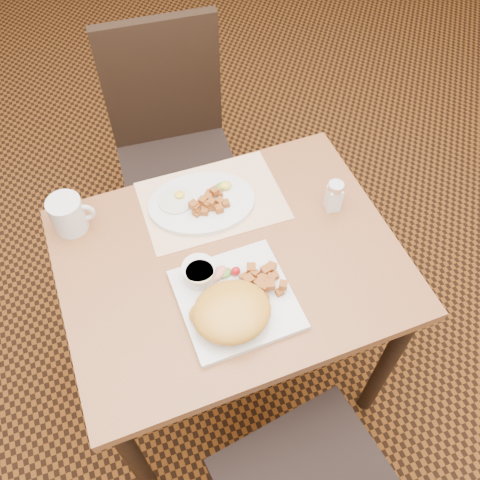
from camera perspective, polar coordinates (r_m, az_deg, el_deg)
name	(u,v)px	position (r m, az deg, el deg)	size (l,w,h in m)	color
ground	(233,368)	(2.09, -0.71, -13.47)	(8.00, 8.00, 0.00)	black
table	(231,280)	(1.52, -0.96, -4.31)	(0.90, 0.70, 0.75)	#99592F
chair_far	(174,142)	(2.03, -7.11, 10.36)	(0.46, 0.47, 0.97)	black
placemat	(212,201)	(1.55, -3.00, 4.23)	(0.40, 0.28, 0.00)	white
plate_square	(236,300)	(1.35, -0.42, -6.37)	(0.28, 0.28, 0.02)	silver
plate_oval	(202,203)	(1.53, -4.09, 3.95)	(0.30, 0.23, 0.02)	silver
hollandaise_mound	(231,312)	(1.29, -0.97, -7.70)	(0.20, 0.17, 0.07)	gold
ramekin	(199,272)	(1.36, -4.39, -3.43)	(0.09, 0.09, 0.05)	silver
garnish_sq	(223,273)	(1.37, -1.78, -3.54)	(0.09, 0.06, 0.03)	#387223
fried_egg	(176,200)	(1.53, -6.83, 4.30)	(0.10, 0.10, 0.02)	white
garnish_ov	(224,186)	(1.55, -1.75, 5.81)	(0.05, 0.04, 0.02)	#387223
salt_shaker	(334,196)	(1.52, 10.00, 4.66)	(0.05, 0.05, 0.10)	white
coffee_mug	(69,214)	(1.52, -17.82, 2.62)	(0.12, 0.09, 0.11)	silver
home_fries_sq	(262,280)	(1.36, 2.36, -4.31)	(0.11, 0.11, 0.04)	#AE5A1C
home_fries_ov	(208,203)	(1.50, -3.42, 3.97)	(0.12, 0.09, 0.04)	#AE5A1C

